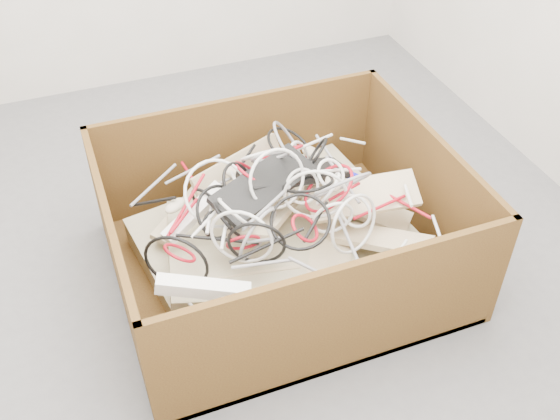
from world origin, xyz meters
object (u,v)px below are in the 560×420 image
object	(u,v)px
power_strip_left	(194,213)
power_strip_right	(203,288)
cardboard_box	(277,247)
vga_plug	(354,178)

from	to	relation	value
power_strip_left	power_strip_right	world-z (taller)	power_strip_left
power_strip_left	power_strip_right	distance (m)	0.37
power_strip_left	power_strip_right	bearing A→B (deg)	-128.78
power_strip_left	power_strip_right	size ratio (longest dim) A/B	0.95
cardboard_box	power_strip_left	xyz separation A→B (m)	(-0.30, 0.05, 0.23)
cardboard_box	vga_plug	bearing A→B (deg)	7.59
cardboard_box	vga_plug	distance (m)	0.40
cardboard_box	vga_plug	xyz separation A→B (m)	(0.33, 0.04, 0.22)
power_strip_left	vga_plug	size ratio (longest dim) A/B	6.36
cardboard_box	power_strip_left	world-z (taller)	cardboard_box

